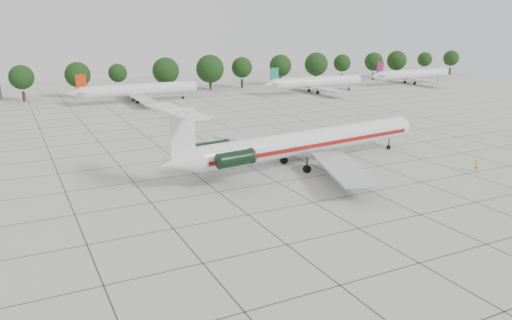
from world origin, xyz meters
The scene contains 8 objects.
ground centered at (0.00, 0.00, 0.00)m, with size 260.00×260.00×0.00m, color #AEAEA6.
apron_joints centered at (0.00, 15.00, 0.01)m, with size 170.00×170.00×0.02m, color #383838.
main_airliner centered at (5.77, 4.55, 3.44)m, with size 41.44×32.42×9.74m.
ground_crew centered at (25.94, -7.62, 0.85)m, with size 0.62×0.41×1.70m, color gold.
bg_airliner_c centered at (0.50, 71.52, 2.91)m, with size 28.24×27.20×7.40m.
bg_airliner_d centered at (48.74, 65.63, 2.91)m, with size 28.24×27.20×7.40m.
bg_airliner_e centered at (87.73, 69.41, 2.91)m, with size 28.24×27.20×7.40m.
tree_line centered at (-11.68, 85.00, 5.98)m, with size 249.86×8.44×10.22m.
Camera 1 is at (-28.88, -51.30, 19.28)m, focal length 35.00 mm.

